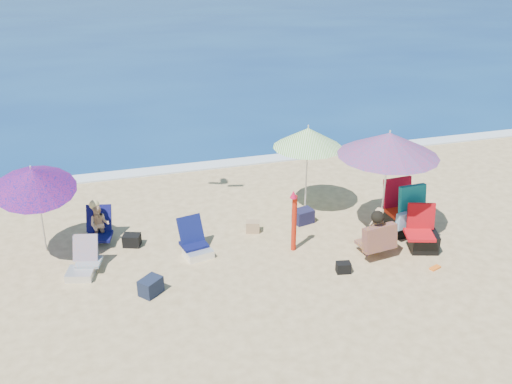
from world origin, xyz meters
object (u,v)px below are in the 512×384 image
object	(u,v)px
umbrella_blue	(34,179)
chair_navy	(195,245)
furled_umbrella	(294,218)
person_center	(377,233)
umbrella_turquoise	(389,144)
umbrella_striped	(308,138)
chair_rainbow	(83,265)
camp_chair_left	(423,237)
person_left	(99,224)
camp_chair_right	(403,215)

from	to	relation	value
umbrella_blue	chair_navy	world-z (taller)	umbrella_blue
furled_umbrella	person_center	xyz separation A→B (m)	(1.39, -0.62, -0.21)
umbrella_turquoise	umbrella_striped	bearing A→B (deg)	126.82
chair_rainbow	camp_chair_left	bearing A→B (deg)	-8.61
chair_rainbow	camp_chair_left	xyz separation A→B (m)	(6.11, -0.93, 0.10)
camp_chair_left	person_center	bearing A→B (deg)	176.74
umbrella_striped	chair_navy	xyz separation A→B (m)	(-2.57, -1.09, -1.48)
umbrella_turquoise	chair_navy	distance (m)	4.02
chair_navy	chair_rainbow	world-z (taller)	chair_navy
person_left	chair_navy	bearing A→B (deg)	-28.78
umbrella_blue	umbrella_striped	bearing A→B (deg)	5.63
umbrella_turquoise	umbrella_striped	world-z (taller)	umbrella_turquoise
umbrella_turquoise	chair_rainbow	bearing A→B (deg)	178.05
chair_navy	camp_chair_left	bearing A→B (deg)	-14.19
furled_umbrella	chair_navy	xyz separation A→B (m)	(-1.79, 0.37, -0.50)
person_center	person_left	distance (m)	5.21
umbrella_blue	chair_rainbow	bearing A→B (deg)	-47.28
chair_rainbow	furled_umbrella	bearing A→B (deg)	-3.87
umbrella_blue	camp_chair_left	distance (m)	7.06
person_left	person_center	bearing A→B (deg)	-21.43
person_center	camp_chair_right	bearing A→B (deg)	35.76
person_center	umbrella_striped	bearing A→B (deg)	106.27
umbrella_turquoise	umbrella_striped	xyz separation A→B (m)	(-1.04, 1.40, -0.25)
chair_rainbow	camp_chair_right	distance (m)	6.08
furled_umbrella	chair_navy	world-z (taller)	furled_umbrella
umbrella_blue	camp_chair_right	world-z (taller)	umbrella_blue
person_left	camp_chair_left	bearing A→B (deg)	-18.71
umbrella_blue	camp_chair_left	world-z (taller)	umbrella_blue
camp_chair_right	umbrella_turquoise	bearing A→B (deg)	174.45
umbrella_striped	person_center	world-z (taller)	umbrella_striped
umbrella_turquoise	camp_chair_right	size ratio (longest dim) A/B	1.93
umbrella_blue	person_left	xyz separation A→B (m)	(0.97, 0.34, -1.19)
camp_chair_right	person_center	size ratio (longest dim) A/B	1.16
furled_umbrella	chair_rainbow	bearing A→B (deg)	176.13
umbrella_striped	chair_rainbow	distance (m)	4.96
person_center	furled_umbrella	bearing A→B (deg)	156.16
umbrella_blue	umbrella_turquoise	bearing A→B (deg)	-8.02
camp_chair_right	person_left	world-z (taller)	camp_chair_right
person_center	chair_rainbow	bearing A→B (deg)	170.45
chair_navy	camp_chair_right	bearing A→B (deg)	-4.90
umbrella_blue	camp_chair_right	bearing A→B (deg)	-7.85
umbrella_blue	furled_umbrella	xyz separation A→B (m)	(4.43, -0.95, -0.90)
umbrella_blue	person_center	world-z (taller)	umbrella_blue
furled_umbrella	camp_chair_right	world-z (taller)	furled_umbrella
person_left	umbrella_blue	bearing A→B (deg)	-160.57
camp_chair_left	camp_chair_right	xyz separation A→B (m)	(-0.04, 0.69, 0.14)
chair_navy	chair_rainbow	xyz separation A→B (m)	(-2.00, -0.11, -0.01)
umbrella_blue	chair_rainbow	xyz separation A→B (m)	(0.64, -0.69, -1.42)
camp_chair_right	umbrella_blue	bearing A→B (deg)	172.15
chair_navy	person_left	world-z (taller)	person_left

